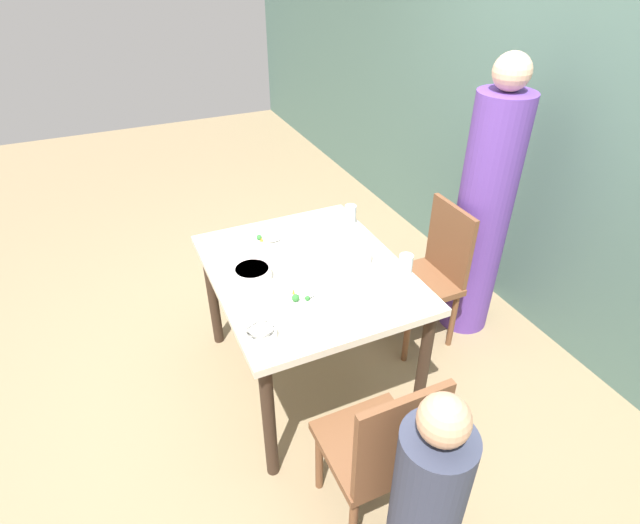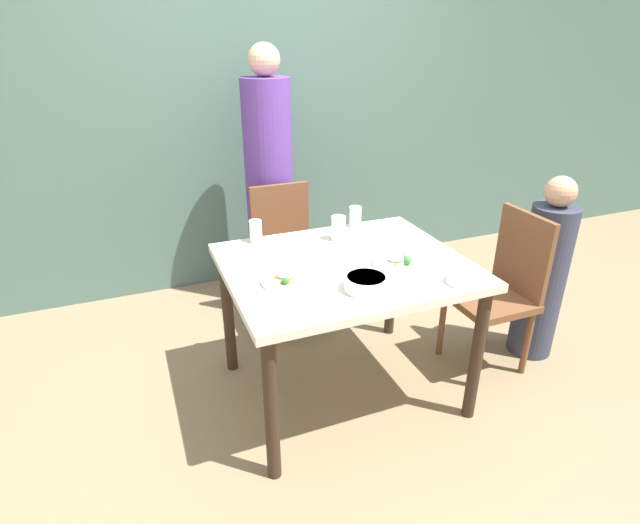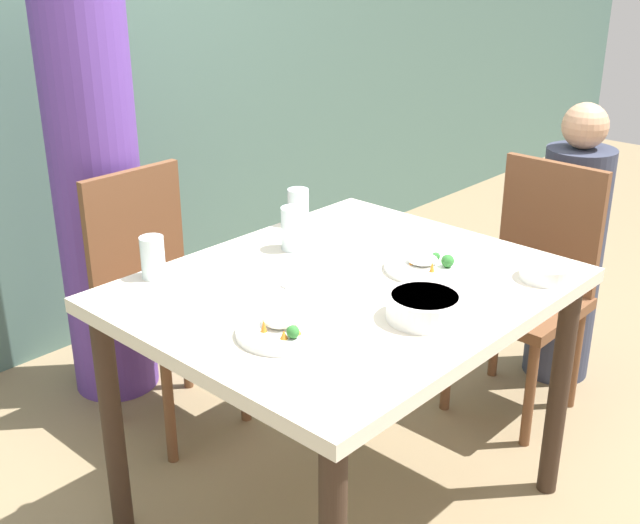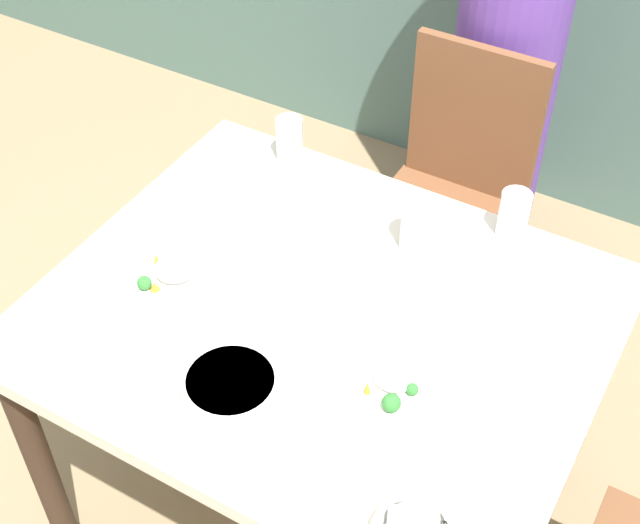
% 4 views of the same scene
% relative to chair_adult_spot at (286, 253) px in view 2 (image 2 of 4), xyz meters
% --- Properties ---
extents(ground_plane, '(10.00, 10.00, 0.00)m').
position_rel_chair_adult_spot_xyz_m(ground_plane, '(0.04, -0.81, -0.48)').
color(ground_plane, '#847051').
extents(wall_back, '(10.00, 0.06, 2.70)m').
position_rel_chair_adult_spot_xyz_m(wall_back, '(0.04, 0.76, 0.87)').
color(wall_back, '#4C6B60').
rests_on(wall_back, ground_plane).
extents(dining_table, '(1.14, 0.94, 0.76)m').
position_rel_chair_adult_spot_xyz_m(dining_table, '(0.04, -0.81, 0.18)').
color(dining_table, beige).
rests_on(dining_table, ground_plane).
extents(chair_adult_spot, '(0.40, 0.40, 0.90)m').
position_rel_chair_adult_spot_xyz_m(chair_adult_spot, '(0.00, 0.00, 0.00)').
color(chair_adult_spot, brown).
rests_on(chair_adult_spot, ground_plane).
extents(chair_child_spot, '(0.40, 0.40, 0.90)m').
position_rel_chair_adult_spot_xyz_m(chair_child_spot, '(0.95, -0.89, 0.00)').
color(chair_child_spot, brown).
rests_on(chair_child_spot, ground_plane).
extents(person_adult, '(0.31, 0.31, 1.70)m').
position_rel_chair_adult_spot_xyz_m(person_adult, '(-0.00, 0.33, 0.31)').
color(person_adult, '#5B3893').
rests_on(person_adult, ground_plane).
extents(person_child, '(0.25, 0.25, 1.08)m').
position_rel_chair_adult_spot_xyz_m(person_child, '(1.24, -0.89, 0.01)').
color(person_child, '#33384C').
rests_on(person_child, ground_plane).
extents(bowl_curry, '(0.19, 0.19, 0.06)m').
position_rel_chair_adult_spot_xyz_m(bowl_curry, '(0.00, -1.09, 0.31)').
color(bowl_curry, white).
rests_on(bowl_curry, dining_table).
extents(plate_rice_adult, '(0.23, 0.23, 0.05)m').
position_rel_chair_adult_spot_xyz_m(plate_rice_adult, '(0.25, -0.92, 0.29)').
color(plate_rice_adult, white).
rests_on(plate_rice_adult, dining_table).
extents(plate_rice_child, '(0.22, 0.22, 0.05)m').
position_rel_chair_adult_spot_xyz_m(plate_rice_child, '(-0.29, -0.90, 0.29)').
color(plate_rice_child, white).
rests_on(plate_rice_child, dining_table).
extents(bowl_rice_small, '(0.14, 0.14, 0.04)m').
position_rel_chair_adult_spot_xyz_m(bowl_rice_small, '(0.43, -1.19, 0.30)').
color(bowl_rice_small, white).
rests_on(bowl_rice_small, dining_table).
extents(glass_water_tall, '(0.07, 0.07, 0.12)m').
position_rel_chair_adult_spot_xyz_m(glass_water_tall, '(0.29, -0.39, 0.33)').
color(glass_water_tall, silver).
rests_on(glass_water_tall, dining_table).
extents(glass_water_short, '(0.07, 0.07, 0.12)m').
position_rel_chair_adult_spot_xyz_m(glass_water_short, '(-0.29, -0.40, 0.33)').
color(glass_water_short, silver).
rests_on(glass_water_short, dining_table).
extents(glass_water_center, '(0.08, 0.08, 0.13)m').
position_rel_chair_adult_spot_xyz_m(glass_water_center, '(0.12, -0.53, 0.34)').
color(glass_water_center, silver).
rests_on(glass_water_center, dining_table).
extents(fork_steel, '(0.18, 0.03, 0.01)m').
position_rel_chair_adult_spot_xyz_m(fork_steel, '(-0.01, -0.71, 0.28)').
color(fork_steel, silver).
rests_on(fork_steel, dining_table).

